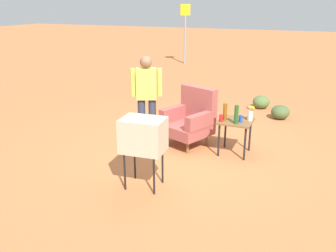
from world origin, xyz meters
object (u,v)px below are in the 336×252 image
Objects in this scene: soda_can_blue at (241,119)px; tv_on_stand at (143,136)px; flower_vase at (250,112)px; bottle_wine_green at (236,114)px; bottle_tall_amber at (225,112)px; armchair at (191,118)px; road_sign at (185,31)px; soda_can_red at (221,118)px; side_table at (235,125)px; person_standing at (147,95)px.

tv_on_stand is at bearing -121.88° from soda_can_blue.
soda_can_blue is at bearing -132.26° from flower_vase.
tv_on_stand is 3.89× the size of flower_vase.
bottle_wine_green is (-0.05, -0.12, 0.10)m from soda_can_blue.
bottle_wine_green reaches higher than bottle_tall_amber.
armchair is 1.03× the size of tv_on_stand.
armchair is 0.43× the size of road_sign.
road_sign is 9.93m from soda_can_red.
bottle_tall_amber is 0.25m from bottle_wine_green.
soda_can_red is (0.71, 1.54, -0.11)m from tv_on_stand.
bottle_wine_green is at bearing -77.49° from side_table.
armchair is at bearing 164.00° from bottle_tall_amber.
person_standing is 5.47× the size of bottle_tall_amber.
bottle_tall_amber is at bearing -65.74° from road_sign.
side_table is 0.19m from soda_can_blue.
armchair is 0.76m from bottle_tall_amber.
bottle_wine_green is at bearing -125.34° from flower_vase.
tv_on_stand is 0.42× the size of road_sign.
soda_can_blue is (0.09, -0.06, 0.15)m from side_table.
soda_can_red is 0.38× the size of bottle_wine_green.
side_table is 0.37× the size of person_standing.
soda_can_red and soda_can_blue have the same top height.
tv_on_stand is 3.22× the size of bottle_wine_green.
armchair is 1.00m from bottle_wine_green.
flower_vase is (0.18, 0.26, -0.01)m from bottle_wine_green.
person_standing is (-0.77, -0.26, 0.44)m from armchair.
person_standing is at bearing -177.37° from bottle_tall_amber.
armchair is 1.12m from flower_vase.
soda_can_blue is at bearing -31.78° from side_table.
side_table is 0.31m from soda_can_red.
bottle_tall_amber is (0.69, -0.20, 0.26)m from armchair.
person_standing is 6.19× the size of flower_vase.
bottle_wine_green is (0.91, -0.31, 0.27)m from armchair.
road_sign is at bearing 115.36° from side_table.
soda_can_blue is at bearing 58.12° from tv_on_stand.
tv_on_stand is 1.73m from person_standing.
armchair reaches higher than soda_can_blue.
soda_can_blue is 0.46× the size of flower_vase.
bottle_tall_amber is at bearing 153.09° from bottle_wine_green.
flower_vase reaches higher than soda_can_red.
side_table is 0.34m from flower_vase.
tv_on_stand reaches higher than flower_vase.
person_standing is at bearing -175.45° from side_table.
bottle_tall_amber is at bearing 65.43° from tv_on_stand.
flower_vase is (0.13, 0.14, 0.09)m from soda_can_blue.
armchair is 0.73m from soda_can_red.
armchair is at bearing -69.09° from road_sign.
soda_can_red is at bearing -24.47° from armchair.
bottle_tall_amber is at bearing 2.63° from person_standing.
person_standing is 13.44× the size of soda_can_red.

